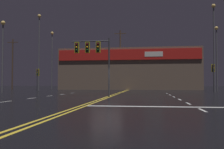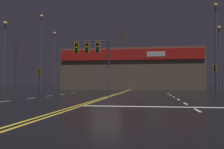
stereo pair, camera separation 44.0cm
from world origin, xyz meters
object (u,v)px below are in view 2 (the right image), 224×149
streetlight_far_median (55,53)px  traffic_signal_corner_northeast (215,72)px  traffic_signal_median (92,51)px  streetlight_far_right (41,44)px  streetlight_median_approach (216,37)px  streetlight_near_left (219,50)px  traffic_signal_corner_northwest (39,75)px  streetlight_far_left (5,47)px

streetlight_far_median → traffic_signal_corner_northeast: bearing=-25.2°
traffic_signal_median → streetlight_far_right: streetlight_far_right is taller
traffic_signal_median → traffic_signal_corner_northeast: size_ratio=1.43×
streetlight_median_approach → streetlight_far_right: (-26.47, 1.90, 0.03)m
traffic_signal_median → streetlight_median_approach: streetlight_median_approach is taller
streetlight_near_left → streetlight_median_approach: streetlight_median_approach is taller
traffic_signal_corner_northeast → traffic_signal_median: bearing=-139.3°
traffic_signal_median → traffic_signal_corner_northeast: traffic_signal_median is taller
traffic_signal_corner_northwest → streetlight_far_right: size_ratio=0.26×
streetlight_median_approach → streetlight_far_right: 26.54m
streetlight_far_right → streetlight_far_median: size_ratio=1.12×
traffic_signal_corner_northwest → streetlight_far_right: 7.75m
traffic_signal_median → traffic_signal_corner_northeast: (13.16, 11.33, -1.36)m
streetlight_near_left → traffic_signal_median: bearing=-129.7°
streetlight_far_median → streetlight_far_left: bearing=-92.8°
streetlight_far_left → streetlight_far_right: 8.34m
streetlight_near_left → streetlight_median_approach: (-1.50, -4.28, 1.21)m
streetlight_near_left → streetlight_median_approach: size_ratio=0.82×
traffic_signal_corner_northwest → streetlight_far_right: bearing=112.5°
streetlight_far_left → streetlight_far_right: (1.33, 8.07, 1.65)m
streetlight_median_approach → streetlight_far_left: size_ratio=1.32×
streetlight_median_approach → traffic_signal_median: bearing=-134.2°
traffic_signal_corner_northwest → streetlight_far_median: 13.51m
traffic_signal_corner_northwest → streetlight_far_right: streetlight_far_right is taller
traffic_signal_corner_northwest → streetlight_far_median: size_ratio=0.29×
streetlight_median_approach → streetlight_near_left: bearing=70.7°
traffic_signal_median → streetlight_far_left: size_ratio=0.55×
traffic_signal_corner_northwest → traffic_signal_corner_northeast: traffic_signal_corner_northeast is taller
traffic_signal_corner_northeast → streetlight_far_right: 26.47m
streetlight_far_median → streetlight_far_right: bearing=-85.2°
traffic_signal_median → streetlight_near_left: bearing=50.3°
traffic_signal_median → streetlight_far_left: (-13.67, 8.38, 1.95)m
traffic_signal_median → streetlight_median_approach: bearing=45.8°
streetlight_median_approach → streetlight_far_median: 28.55m
traffic_signal_median → streetlight_far_right: 20.87m
streetlight_far_right → traffic_signal_corner_northwest: bearing=-67.5°
traffic_signal_median → streetlight_far_median: bearing=118.7°
traffic_signal_median → streetlight_far_right: bearing=126.9°
traffic_signal_corner_northwest → traffic_signal_corner_northeast: bearing=0.3°
streetlight_far_right → streetlight_median_approach: bearing=-4.1°
traffic_signal_corner_northwest → streetlight_median_approach: 25.09m
streetlight_far_left → traffic_signal_median: bearing=-31.5°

